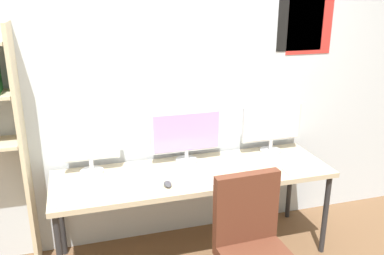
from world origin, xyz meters
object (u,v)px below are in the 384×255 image
Objects in this scene: monitor_left at (90,147)px; keyboard_left at (85,199)px; keyboard_center at (203,183)px; laptop_closed at (184,173)px; monitor_right at (272,126)px; monitor_center at (186,134)px; keyboard_right at (304,170)px; desk at (194,178)px; computer_mouse at (168,184)px.

keyboard_left is (-0.07, -0.44, -0.21)m from monitor_left.
laptop_closed is at bearing 113.21° from keyboard_center.
monitor_right reaches higher than monitor_left.
keyboard_right is at bearing -27.90° from monitor_center.
keyboard_center is (0.00, -0.23, 0.06)m from desk.
keyboard_center is at bearing -10.62° from computer_mouse.
monitor_center reaches higher than keyboard_center.
desk is at bearing 164.60° from keyboard_right.
laptop_closed is at bearing -19.37° from monitor_left.
keyboard_right is 0.94m from laptop_closed.
laptop_closed is (-0.09, 0.20, 0.00)m from keyboard_center.
keyboard_right reaches higher than desk.
monitor_center is 0.52m from computer_mouse.
laptop_closed is at bearing 43.45° from computer_mouse.
desk is 6.78× the size of laptop_closed.
keyboard_right is at bearing -15.40° from desk.
keyboard_center is at bearing -90.00° from monitor_center.
keyboard_left and keyboard_right have the same top height.
desk is at bearing 90.00° from keyboard_center.
desk is 0.84m from monitor_left.
desk is 0.84m from monitor_right.
monitor_center is 1.10× the size of monitor_right.
monitor_center is at bearing 27.90° from keyboard_left.
keyboard_right is at bearing 0.00° from keyboard_center.
monitor_center is 0.97m from keyboard_right.
monitor_center reaches higher than computer_mouse.
keyboard_center is 0.22m from laptop_closed.
computer_mouse is at bearing -122.60° from monitor_center.
monitor_left is at bearing -179.99° from monitor_center.
desk is at bearing 35.86° from computer_mouse.
laptop_closed is at bearing 167.54° from keyboard_right.
monitor_left is 0.82× the size of monitor_right.
monitor_center is 1.82× the size of keyboard_right.
laptop_closed is (0.68, -0.24, -0.20)m from monitor_left.
monitor_right is at bearing 15.50° from desk.
keyboard_right is (0.84, -0.23, 0.06)m from desk.
monitor_left reaches higher than laptop_closed.
monitor_right is 1.35× the size of keyboard_center.
laptop_closed is (-0.92, 0.20, 0.00)m from keyboard_right.
keyboard_center is (-0.77, -0.44, -0.23)m from monitor_right.
monitor_center reaches higher than laptop_closed.
monitor_left is 0.77m from monitor_center.
keyboard_left is at bearing 180.00° from keyboard_right.
keyboard_center is (0.00, -0.44, -0.23)m from monitor_center.
computer_mouse reaches higher than keyboard_left.
monitor_right reaches higher than desk.
monitor_right is 1.11m from computer_mouse.
keyboard_center is (0.77, -0.44, -0.21)m from monitor_left.
desk is 0.87m from keyboard_right.
computer_mouse is at bearing -158.79° from monitor_right.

